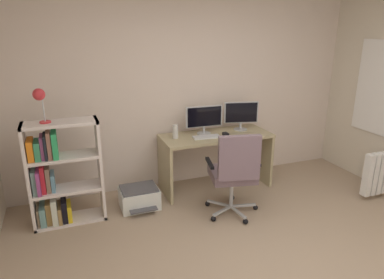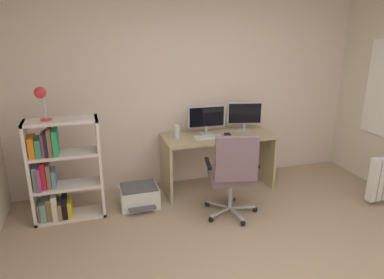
% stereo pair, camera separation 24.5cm
% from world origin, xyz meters
% --- Properties ---
extents(wall_back, '(4.66, 0.10, 2.79)m').
position_xyz_m(wall_back, '(0.00, 2.37, 1.39)').
color(wall_back, beige).
rests_on(wall_back, ground).
extents(desk, '(1.42, 0.58, 0.74)m').
position_xyz_m(desk, '(0.24, 1.97, 0.54)').
color(desk, tan).
rests_on(desk, ground).
extents(monitor_main, '(0.49, 0.18, 0.37)m').
position_xyz_m(monitor_main, '(0.11, 2.05, 0.95)').
color(monitor_main, '#B2B5B7').
rests_on(monitor_main, desk).
extents(monitor_secondary, '(0.45, 0.18, 0.38)m').
position_xyz_m(monitor_secondary, '(0.64, 2.06, 0.96)').
color(monitor_secondary, '#B2B5B7').
rests_on(monitor_secondary, desk).
extents(keyboard, '(0.35, 0.16, 0.02)m').
position_xyz_m(keyboard, '(0.08, 1.89, 0.75)').
color(keyboard, silver).
rests_on(keyboard, desk).
extents(computer_mouse, '(0.07, 0.10, 0.03)m').
position_xyz_m(computer_mouse, '(0.34, 1.89, 0.75)').
color(computer_mouse, black).
rests_on(computer_mouse, desk).
extents(desktop_speaker, '(0.07, 0.07, 0.17)m').
position_xyz_m(desktop_speaker, '(-0.29, 2.01, 0.82)').
color(desktop_speaker, silver).
rests_on(desktop_speaker, desk).
extents(office_chair, '(0.63, 0.62, 1.01)m').
position_xyz_m(office_chair, '(0.12, 1.20, 0.56)').
color(office_chair, '#B7BABC').
rests_on(office_chair, ground).
extents(bookshelf, '(0.76, 0.29, 1.14)m').
position_xyz_m(bookshelf, '(-1.71, 1.75, 0.53)').
color(bookshelf, silver).
rests_on(bookshelf, ground).
extents(desk_lamp, '(0.14, 0.12, 0.35)m').
position_xyz_m(desk_lamp, '(-1.77, 1.75, 1.40)').
color(desk_lamp, red).
rests_on(desk_lamp, bookshelf).
extents(printer, '(0.45, 0.43, 0.26)m').
position_xyz_m(printer, '(-0.83, 1.78, 0.13)').
color(printer, silver).
rests_on(printer, ground).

